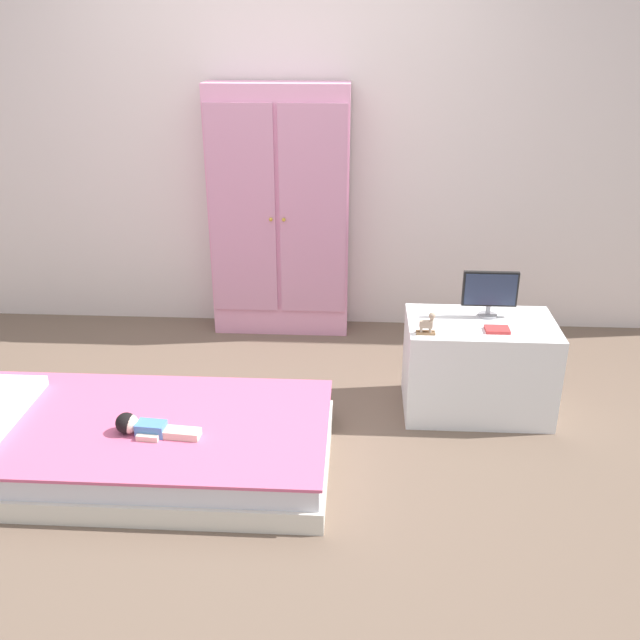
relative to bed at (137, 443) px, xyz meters
The scene contains 9 objects.
ground_plane 0.58m from the bed, 19.03° to the left, with size 10.00×10.00×0.02m, color brown.
back_wall 2.22m from the bed, 73.15° to the left, with size 6.40×0.05×2.70m, color silver.
bed is the anchor object (origin of this frame).
doll 0.19m from the bed, 54.32° to the right, with size 0.39×0.14×0.10m.
wardrobe 1.81m from the bed, 72.02° to the left, with size 0.88×0.27×1.60m.
tv_stand 1.78m from the bed, 19.77° to the left, with size 0.76×0.47×0.51m, color white.
tv_monitor 1.92m from the bed, 21.71° to the left, with size 0.28×0.10×0.25m.
rocking_horse_toy 1.51m from the bed, 17.84° to the left, with size 0.10×0.04×0.12m.
book_red 1.84m from the bed, 15.97° to the left, with size 0.12×0.09×0.02m, color #CC3838.
Camera 1 is at (0.49, -2.95, 1.98)m, focal length 39.73 mm.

